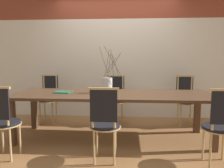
% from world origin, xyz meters
% --- Properties ---
extents(ground_plane, '(16.00, 16.00, 0.00)m').
position_xyz_m(ground_plane, '(0.00, 0.00, 0.00)').
color(ground_plane, olive).
extents(wall_rear, '(12.00, 0.06, 3.20)m').
position_xyz_m(wall_rear, '(0.00, 1.33, 1.60)').
color(wall_rear, beige).
rests_on(wall_rear, ground_plane).
extents(dining_table, '(3.09, 0.98, 0.73)m').
position_xyz_m(dining_table, '(0.00, 0.00, 0.65)').
color(dining_table, '#4C3321').
rests_on(dining_table, ground_plane).
extents(chair_near_leftend, '(0.40, 0.40, 0.95)m').
position_xyz_m(chair_near_leftend, '(-1.32, -0.81, 0.52)').
color(chair_near_leftend, black).
rests_on(chair_near_leftend, ground_plane).
extents(chair_near_left, '(0.40, 0.40, 0.95)m').
position_xyz_m(chair_near_left, '(-0.03, -0.81, 0.52)').
color(chair_near_left, black).
rests_on(chair_near_left, ground_plane).
extents(chair_near_center, '(0.40, 0.40, 0.95)m').
position_xyz_m(chair_near_center, '(1.33, -0.81, 0.52)').
color(chair_near_center, black).
rests_on(chair_near_center, ground_plane).
extents(chair_far_leftend, '(0.40, 0.40, 0.95)m').
position_xyz_m(chair_far_leftend, '(-1.32, 0.81, 0.52)').
color(chair_far_leftend, black).
rests_on(chair_far_leftend, ground_plane).
extents(chair_far_left, '(0.40, 0.40, 0.95)m').
position_xyz_m(chair_far_left, '(0.02, 0.81, 0.52)').
color(chair_far_left, black).
rests_on(chair_far_left, ground_plane).
extents(chair_far_center, '(0.40, 0.40, 0.95)m').
position_xyz_m(chair_far_center, '(1.35, 0.81, 0.52)').
color(chair_far_center, black).
rests_on(chair_far_center, ground_plane).
extents(vase_centerpiece, '(0.37, 0.46, 0.73)m').
position_xyz_m(vase_centerpiece, '(-0.08, 0.04, 0.86)').
color(vase_centerpiece, silver).
rests_on(vase_centerpiece, dining_table).
extents(book_stack, '(0.27, 0.22, 0.02)m').
position_xyz_m(book_stack, '(-0.80, 0.03, 0.74)').
color(book_stack, '#1E6B4C').
rests_on(book_stack, dining_table).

